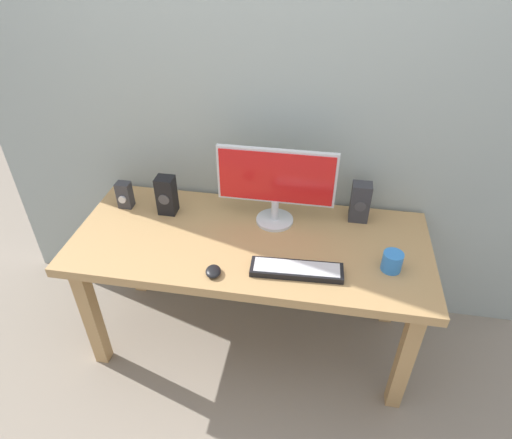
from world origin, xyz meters
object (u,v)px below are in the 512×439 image
(mouse, at_px, (213,271))
(monitor, at_px, (276,182))
(keyboard_primary, at_px, (297,270))
(speaker_left, at_px, (167,195))
(audio_controller, at_px, (125,195))
(coffee_mug, at_px, (392,261))
(speaker_right, at_px, (360,202))
(desk, at_px, (250,253))

(mouse, bearing_deg, monitor, 52.84)
(mouse, bearing_deg, keyboard_primary, -0.13)
(monitor, height_order, speaker_left, monitor)
(keyboard_primary, distance_m, audio_controller, 1.01)
(audio_controller, height_order, coffee_mug, audio_controller)
(speaker_right, bearing_deg, coffee_mug, -69.08)
(keyboard_primary, relative_size, coffee_mug, 4.56)
(coffee_mug, bearing_deg, speaker_left, 166.85)
(keyboard_primary, height_order, speaker_right, speaker_right)
(desk, bearing_deg, speaker_right, 26.54)
(mouse, distance_m, coffee_mug, 0.78)
(mouse, distance_m, audio_controller, 0.73)
(coffee_mug, bearing_deg, keyboard_primary, -167.51)
(keyboard_primary, relative_size, speaker_right, 1.98)
(audio_controller, bearing_deg, keyboard_primary, -20.95)
(audio_controller, distance_m, coffee_mug, 1.38)
(audio_controller, bearing_deg, monitor, 0.54)
(mouse, relative_size, speaker_left, 0.41)
(desk, distance_m, mouse, 0.31)
(keyboard_primary, height_order, audio_controller, audio_controller)
(coffee_mug, bearing_deg, mouse, -168.00)
(monitor, relative_size, speaker_right, 2.77)
(keyboard_primary, distance_m, coffee_mug, 0.42)
(speaker_right, bearing_deg, monitor, -168.62)
(monitor, relative_size, mouse, 6.78)
(desk, bearing_deg, monitor, 60.63)
(keyboard_primary, bearing_deg, mouse, -168.56)
(speaker_left, xyz_separation_m, coffee_mug, (1.11, -0.26, -0.06))
(keyboard_primary, xyz_separation_m, audio_controller, (-0.94, 0.36, 0.06))
(keyboard_primary, xyz_separation_m, mouse, (-0.36, -0.07, -0.00))
(speaker_left, distance_m, audio_controller, 0.24)
(monitor, relative_size, keyboard_primary, 1.40)
(speaker_right, distance_m, coffee_mug, 0.39)
(speaker_right, height_order, audio_controller, speaker_right)
(desk, height_order, speaker_left, speaker_left)
(desk, xyz_separation_m, speaker_left, (-0.46, 0.15, 0.19))
(audio_controller, bearing_deg, mouse, -36.49)
(desk, relative_size, audio_controller, 11.98)
(keyboard_primary, xyz_separation_m, coffee_mug, (0.41, 0.09, 0.03))
(speaker_right, relative_size, speaker_left, 1.01)
(monitor, bearing_deg, keyboard_primary, -68.39)
(speaker_left, xyz_separation_m, audio_controller, (-0.24, 0.01, -0.03))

